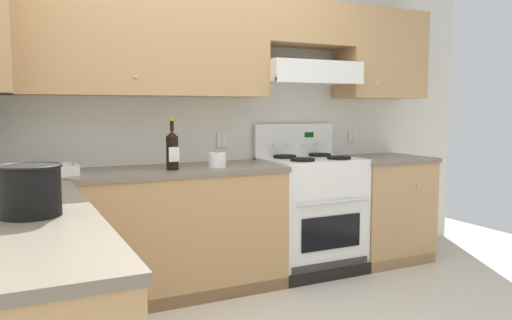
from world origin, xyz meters
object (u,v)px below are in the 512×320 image
(wine_bottle, at_px, (172,150))
(bucket, at_px, (30,189))
(paper_towel_roll, at_px, (217,160))
(stove, at_px, (311,213))
(bowl, at_px, (46,172))

(wine_bottle, relative_size, bucket, 1.47)
(bucket, relative_size, paper_towel_roll, 1.95)
(stove, height_order, bowl, stove)
(bowl, bearing_deg, bucket, -96.11)
(wine_bottle, height_order, bucket, wine_bottle)
(paper_towel_roll, bearing_deg, bucket, -136.14)
(bowl, distance_m, paper_towel_roll, 1.14)
(bowl, height_order, bucket, bucket)
(stove, relative_size, bowl, 3.16)
(stove, relative_size, bucket, 4.91)
(wine_bottle, xyz_separation_m, paper_towel_roll, (0.33, 0.00, -0.09))
(stove, relative_size, wine_bottle, 3.34)
(bucket, bearing_deg, stove, 31.80)
(wine_bottle, bearing_deg, bucket, -127.63)
(stove, xyz_separation_m, bowl, (-2.00, -0.03, 0.45))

